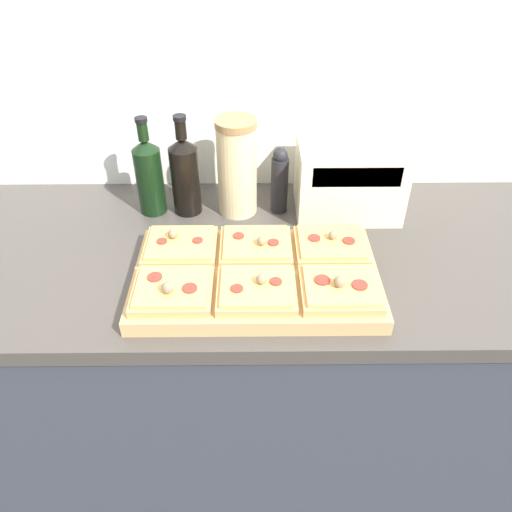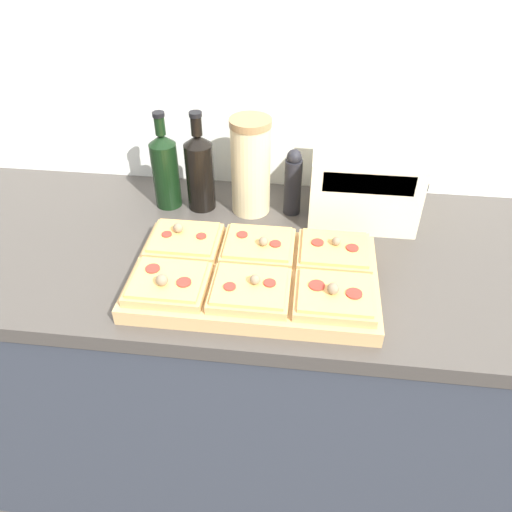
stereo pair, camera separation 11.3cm
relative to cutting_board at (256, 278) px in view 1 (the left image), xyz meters
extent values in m
cube|color=silver|center=(0.02, 0.49, 0.32)|extent=(6.00, 0.06, 2.50)
cube|color=#333842|center=(0.02, 0.13, -0.49)|extent=(2.60, 0.64, 0.87)
cube|color=#423D38|center=(0.02, 0.13, -0.04)|extent=(2.63, 0.67, 0.04)
cube|color=tan|center=(0.00, 0.00, 0.00)|extent=(0.55, 0.33, 0.04)
cube|color=tan|center=(-0.18, 0.08, 0.03)|extent=(0.17, 0.14, 0.02)
cube|color=#E5A856|center=(-0.18, 0.08, 0.04)|extent=(0.15, 0.13, 0.01)
cylinder|color=#AD2D23|center=(-0.22, 0.08, 0.05)|extent=(0.02, 0.02, 0.00)
cylinder|color=#AD2D23|center=(-0.14, 0.08, 0.05)|extent=(0.02, 0.02, 0.00)
sphere|color=#7F6B51|center=(-0.19, 0.09, 0.06)|extent=(0.02, 0.02, 0.02)
cube|color=tan|center=(0.00, 0.08, 0.03)|extent=(0.17, 0.14, 0.02)
cube|color=#E5A856|center=(0.00, 0.08, 0.04)|extent=(0.15, 0.13, 0.01)
cylinder|color=#AD2D23|center=(-0.04, 0.09, 0.05)|extent=(0.03, 0.03, 0.00)
cylinder|color=#AD2D23|center=(0.04, 0.07, 0.05)|extent=(0.03, 0.03, 0.00)
sphere|color=#7F6B51|center=(0.01, 0.06, 0.06)|extent=(0.02, 0.02, 0.02)
cube|color=tan|center=(0.18, 0.08, 0.03)|extent=(0.17, 0.14, 0.02)
cube|color=#E5A856|center=(0.18, 0.08, 0.04)|extent=(0.15, 0.13, 0.01)
cylinder|color=#AD2D23|center=(0.14, 0.08, 0.05)|extent=(0.03, 0.03, 0.00)
cylinder|color=#AD2D23|center=(0.22, 0.07, 0.05)|extent=(0.03, 0.03, 0.00)
sphere|color=#7F6B51|center=(0.18, 0.08, 0.06)|extent=(0.02, 0.02, 0.02)
cube|color=tan|center=(-0.18, -0.08, 0.03)|extent=(0.17, 0.14, 0.02)
cube|color=#E5A856|center=(-0.18, -0.08, 0.04)|extent=(0.15, 0.13, 0.01)
cylinder|color=#AD2D23|center=(-0.22, -0.05, 0.05)|extent=(0.03, 0.03, 0.00)
cylinder|color=#AD2D23|center=(-0.14, -0.09, 0.05)|extent=(0.03, 0.03, 0.00)
sphere|color=#7F6B51|center=(-0.18, -0.10, 0.06)|extent=(0.03, 0.03, 0.03)
cube|color=tan|center=(0.00, -0.08, 0.03)|extent=(0.17, 0.14, 0.02)
cube|color=#E5A856|center=(0.00, -0.08, 0.04)|extent=(0.15, 0.13, 0.01)
cylinder|color=#AD2D23|center=(-0.04, -0.09, 0.05)|extent=(0.03, 0.03, 0.00)
cylinder|color=#AD2D23|center=(0.04, -0.07, 0.05)|extent=(0.03, 0.03, 0.00)
sphere|color=#7F6B51|center=(0.01, -0.07, 0.06)|extent=(0.02, 0.02, 0.02)
cube|color=tan|center=(0.18, -0.08, 0.03)|extent=(0.17, 0.14, 0.02)
cube|color=#E5A856|center=(0.18, -0.08, 0.04)|extent=(0.15, 0.13, 0.01)
cylinder|color=#AD2D23|center=(0.14, -0.07, 0.05)|extent=(0.03, 0.03, 0.00)
cylinder|color=#AD2D23|center=(0.21, -0.08, 0.05)|extent=(0.03, 0.03, 0.00)
sphere|color=#7F6B51|center=(0.17, -0.08, 0.06)|extent=(0.03, 0.03, 0.03)
cylinder|color=black|center=(-0.28, 0.31, 0.07)|extent=(0.07, 0.07, 0.18)
cone|color=black|center=(-0.28, 0.31, 0.18)|extent=(0.07, 0.07, 0.03)
cylinder|color=black|center=(-0.28, 0.31, 0.22)|extent=(0.03, 0.03, 0.05)
cylinder|color=black|center=(-0.28, 0.31, 0.25)|extent=(0.03, 0.03, 0.01)
cylinder|color=black|center=(-0.18, 0.31, 0.07)|extent=(0.08, 0.08, 0.19)
cone|color=black|center=(-0.18, 0.31, 0.18)|extent=(0.08, 0.08, 0.03)
cylinder|color=black|center=(-0.18, 0.31, 0.22)|extent=(0.03, 0.03, 0.05)
cylinder|color=black|center=(-0.18, 0.31, 0.25)|extent=(0.03, 0.03, 0.01)
cylinder|color=beige|center=(-0.05, 0.31, 0.10)|extent=(0.10, 0.10, 0.25)
cylinder|color=#937047|center=(-0.05, 0.31, 0.24)|extent=(0.11, 0.11, 0.02)
cylinder|color=black|center=(0.07, 0.31, 0.06)|extent=(0.05, 0.05, 0.16)
sphere|color=black|center=(0.07, 0.31, 0.15)|extent=(0.04, 0.04, 0.04)
cube|color=beige|center=(0.25, 0.31, 0.08)|extent=(0.28, 0.19, 0.19)
cube|color=black|center=(0.25, 0.22, 0.13)|extent=(0.22, 0.01, 0.05)
cube|color=black|center=(0.40, 0.31, 0.09)|extent=(0.02, 0.02, 0.02)
camera|label=1|loc=(-0.01, -0.86, 0.74)|focal=35.00mm
camera|label=2|loc=(0.10, -0.85, 0.74)|focal=35.00mm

